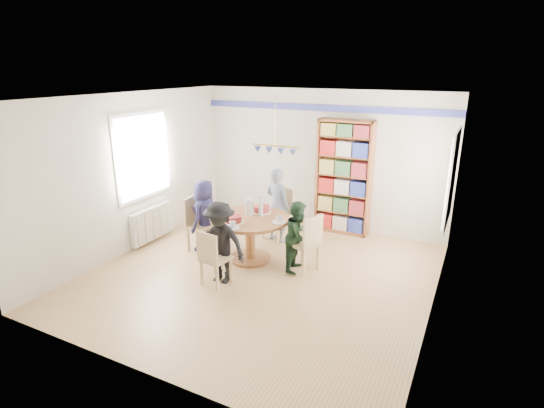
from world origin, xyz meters
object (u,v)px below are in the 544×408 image
Objects in this scene: person_left at (205,215)px; person_near at (220,243)px; chair_near at (212,256)px; chair_far at (281,211)px; person_right at (299,236)px; person_far at (277,205)px; dining_table at (250,228)px; chair_right at (307,240)px; radiator at (152,223)px; bookshelf at (344,179)px; chair_left at (197,221)px.

person_near is at bearing 40.63° from person_left.
chair_near is at bearing -103.42° from person_near.
chair_far is 1.31m from person_right.
chair_far is at bearing -81.62° from person_far.
person_far reaches higher than person_near.
dining_table is 1.01m from chair_right.
radiator is 3.01m from chair_right.
bookshelf reaches higher than radiator.
dining_table is 0.95m from person_far.
chair_right is at bearing 44.76° from chair_near.
person_far is at bearing 136.49° from chair_right.
chair_left is 0.69× the size of person_far.
person_right is (0.92, 1.04, 0.09)m from chair_near.
person_right reaches higher than dining_table.
person_right is at bearing -176.48° from chair_right.
chair_far is (0.05, 1.05, -0.02)m from dining_table.
person_left is 1.33m from person_far.
person_far is 1.39m from bookshelf.
person_left reaches higher than chair_right.
chair_right reaches higher than chair_near.
person_right is (2.85, 0.16, 0.22)m from radiator.
chair_near is (1.94, -0.89, 0.12)m from radiator.
radiator is 0.79× the size of person_left.
person_left is 1.01× the size of person_near.
radiator is at bearing -87.11° from person_left.
chair_right is at bearing -47.09° from chair_far.
chair_near is at bearing 101.76° from person_far.
chair_left is 2.05m from chair_right.
chair_left reaches higher than radiator.
bookshelf reaches higher than person_left.
radiator is at bearing 89.73° from person_right.
chair_left is at bearing -178.23° from chair_right.
person_near is (-0.07, -1.91, 0.09)m from chair_far.
chair_near is 1.98m from person_far.
dining_table is at bearing 86.91° from chair_near.
person_left reaches higher than chair_left.
person_near is (-0.02, -0.86, 0.07)m from dining_table.
person_far is (-0.96, 0.91, 0.17)m from chair_right.
person_right reaches higher than chair_left.
person_near is at bearing 76.83° from chair_near.
person_far is (1.08, 0.98, 0.16)m from chair_left.
chair_near is 3.16m from bookshelf.
chair_right is at bearing 151.07° from person_far.
dining_table is at bearing -178.37° from chair_right.
dining_table is 1.15× the size of person_right.
chair_left is at bearing -135.27° from chair_far.
person_near is (-1.02, -0.89, 0.11)m from chair_right.
person_right is at bearing 3.14° from radiator.
person_near reaches higher than chair_left.
person_near reaches higher than chair_right.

